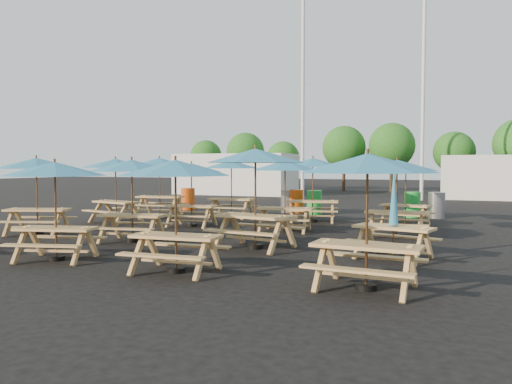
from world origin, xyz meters
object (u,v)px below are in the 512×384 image
at_px(picnic_unit_10, 285,169).
at_px(waste_bin_0, 188,199).
at_px(picnic_unit_1, 36,167).
at_px(waste_bin_3, 314,202).
at_px(picnic_unit_15, 406,171).
at_px(picnic_unit_2, 115,166).
at_px(picnic_unit_4, 55,173).
at_px(picnic_unit_6, 191,171).
at_px(picnic_unit_5, 132,169).
at_px(waste_bin_2, 296,201).
at_px(picnic_unit_13, 394,219).
at_px(picnic_unit_8, 175,173).
at_px(waste_bin_5, 437,205).
at_px(picnic_unit_7, 231,167).
at_px(picnic_unit_3, 159,165).
at_px(picnic_unit_12, 367,170).
at_px(waste_bin_1, 288,201).
at_px(waste_bin_4, 412,205).
at_px(picnic_unit_9, 255,160).
at_px(picnic_unit_11, 313,166).
at_px(picnic_unit_14, 397,169).

relative_size(picnic_unit_10, waste_bin_0, 2.44).
distance_m(picnic_unit_1, waste_bin_3, 10.61).
bearing_deg(picnic_unit_15, picnic_unit_2, -148.60).
height_order(picnic_unit_4, picnic_unit_6, picnic_unit_6).
bearing_deg(picnic_unit_1, picnic_unit_15, 13.15).
bearing_deg(waste_bin_0, picnic_unit_10, -40.74).
xyz_separation_m(picnic_unit_5, waste_bin_2, (1.64, 9.16, -1.40)).
bearing_deg(picnic_unit_13, picnic_unit_15, 107.96).
xyz_separation_m(picnic_unit_8, waste_bin_5, (4.21, 12.01, -1.36)).
bearing_deg(picnic_unit_6, waste_bin_2, 68.49).
bearing_deg(waste_bin_3, picnic_unit_7, -136.42).
relative_size(picnic_unit_15, waste_bin_3, 2.56).
height_order(picnic_unit_7, picnic_unit_10, picnic_unit_7).
bearing_deg(picnic_unit_15, waste_bin_2, 163.31).
relative_size(picnic_unit_4, picnic_unit_10, 1.07).
relative_size(picnic_unit_3, picnic_unit_12, 1.11).
distance_m(picnic_unit_3, waste_bin_2, 5.79).
xyz_separation_m(waste_bin_0, waste_bin_1, (4.60, 0.34, 0.00)).
bearing_deg(picnic_unit_8, waste_bin_4, 71.01).
relative_size(picnic_unit_7, picnic_unit_9, 0.81).
relative_size(picnic_unit_2, picnic_unit_3, 1.04).
height_order(picnic_unit_5, waste_bin_1, picnic_unit_5).
height_order(picnic_unit_5, picnic_unit_8, picnic_unit_5).
bearing_deg(waste_bin_4, picnic_unit_7, -157.19).
distance_m(picnic_unit_11, waste_bin_0, 7.17).
xyz_separation_m(picnic_unit_8, picnic_unit_11, (0.19, 8.99, 0.14)).
distance_m(picnic_unit_13, waste_bin_5, 9.18).
distance_m(picnic_unit_11, waste_bin_2, 3.68).
relative_size(picnic_unit_3, picnic_unit_5, 1.06).
xyz_separation_m(picnic_unit_5, waste_bin_1, (1.29, 9.20, -1.40)).
bearing_deg(waste_bin_0, waste_bin_4, 1.48).
height_order(picnic_unit_5, picnic_unit_12, picnic_unit_12).
relative_size(picnic_unit_1, picnic_unit_3, 1.08).
relative_size(picnic_unit_7, picnic_unit_15, 0.89).
bearing_deg(picnic_unit_2, waste_bin_2, 63.84).
xyz_separation_m(picnic_unit_5, picnic_unit_15, (6.27, 6.38, -0.09)).
bearing_deg(picnic_unit_5, picnic_unit_2, 123.22).
bearing_deg(picnic_unit_1, picnic_unit_14, -1.26).
bearing_deg(waste_bin_2, picnic_unit_2, -130.03).
distance_m(picnic_unit_4, waste_bin_4, 13.44).
bearing_deg(picnic_unit_14, picnic_unit_6, 175.61).
relative_size(picnic_unit_5, waste_bin_0, 2.53).
bearing_deg(picnic_unit_11, waste_bin_2, 105.41).
bearing_deg(waste_bin_2, waste_bin_1, 173.21).
height_order(picnic_unit_10, waste_bin_0, picnic_unit_10).
height_order(picnic_unit_9, waste_bin_4, picnic_unit_9).
height_order(picnic_unit_2, waste_bin_0, picnic_unit_2).
height_order(picnic_unit_10, waste_bin_3, picnic_unit_10).
xyz_separation_m(picnic_unit_8, waste_bin_4, (3.33, 11.93, -1.36)).
height_order(picnic_unit_11, picnic_unit_15, picnic_unit_11).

